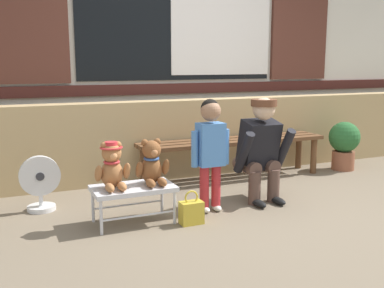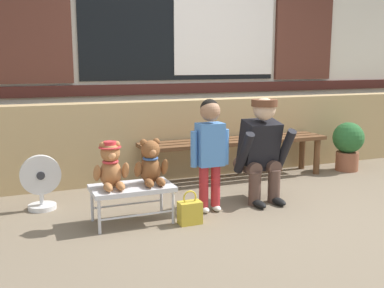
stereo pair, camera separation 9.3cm
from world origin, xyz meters
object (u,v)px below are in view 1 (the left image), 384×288
wooden_bench_long (233,145)px  adult_crouching (261,149)px  child_standing (210,143)px  teddy_bear_with_hat (112,166)px  small_display_bench (133,190)px  handbag_on_ground (191,212)px  potted_plant (344,143)px  floor_fan (40,184)px  teddy_bear_plain (152,164)px

wooden_bench_long → adult_crouching: bearing=-100.6°
child_standing → teddy_bear_with_hat: bearing=-178.5°
small_display_bench → handbag_on_ground: size_ratio=2.35×
handbag_on_ground → potted_plant: potted_plant is taller
adult_crouching → floor_fan: (-1.88, 0.49, -0.24)m
small_display_bench → floor_fan: bearing=136.7°
teddy_bear_with_hat → handbag_on_ground: 0.71m
wooden_bench_long → floor_fan: 2.05m
teddy_bear_with_hat → adult_crouching: 1.40m
adult_crouching → handbag_on_ground: 0.96m
small_display_bench → handbag_on_ground: (0.41, -0.20, -0.17)m
teddy_bear_plain → floor_fan: 1.03m
child_standing → handbag_on_ground: size_ratio=3.52×
wooden_bench_long → handbag_on_ground: (-0.97, -1.10, -0.28)m
child_standing → potted_plant: 2.25m
teddy_bear_with_hat → child_standing: 0.85m
teddy_bear_plain → child_standing: 0.54m
child_standing → adult_crouching: size_ratio=1.01×
potted_plant → floor_fan: (-3.43, -0.16, -0.08)m
wooden_bench_long → adult_crouching: (-0.15, -0.79, 0.11)m
teddy_bear_with_hat → floor_fan: teddy_bear_with_hat is taller
small_display_bench → child_standing: 0.76m
floor_fan → adult_crouching: bearing=-14.7°
wooden_bench_long → floor_fan: floor_fan is taller
small_display_bench → potted_plant: bearing=15.4°
wooden_bench_long → potted_plant: 1.42m
child_standing → teddy_bear_plain: bearing=-177.5°
child_standing → potted_plant: size_ratio=1.68×
wooden_bench_long → floor_fan: size_ratio=4.37×
wooden_bench_long → small_display_bench: (-1.38, -0.90, -0.11)m
teddy_bear_plain → potted_plant: 2.74m
wooden_bench_long → adult_crouching: 0.81m
teddy_bear_with_hat → handbag_on_ground: size_ratio=1.34×
child_standing → floor_fan: bearing=156.3°
small_display_bench → handbag_on_ground: bearing=-26.4°
potted_plant → teddy_bear_plain: bearing=-163.8°
teddy_bear_plain → adult_crouching: 1.08m
teddy_bear_with_hat → teddy_bear_plain: bearing=-0.1°
small_display_bench → wooden_bench_long: bearing=33.1°
child_standing → floor_fan: size_ratio=2.00×
wooden_bench_long → handbag_on_ground: size_ratio=7.72×
teddy_bear_plain → adult_crouching: adult_crouching is taller
adult_crouching → small_display_bench: bearing=-174.8°
small_display_bench → child_standing: bearing=2.0°
child_standing → handbag_on_ground: 0.61m
wooden_bench_long → teddy_bear_with_hat: bearing=-149.7°
child_standing → handbag_on_ground: child_standing is taller
small_display_bench → adult_crouching: (1.23, 0.11, 0.21)m
teddy_bear_with_hat → adult_crouching: bearing=4.5°
teddy_bear_with_hat → small_display_bench: bearing=-0.8°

